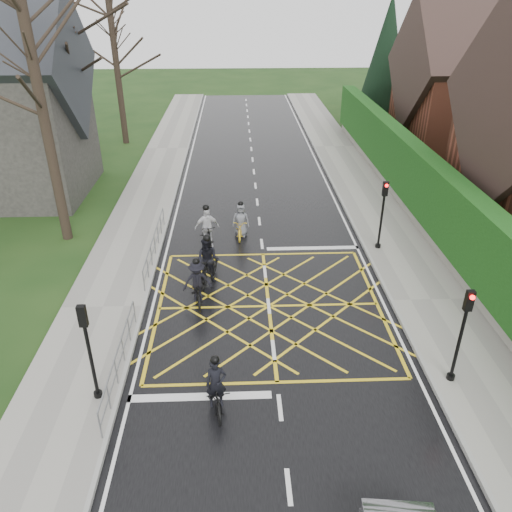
{
  "coord_description": "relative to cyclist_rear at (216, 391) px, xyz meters",
  "views": [
    {
      "loc": [
        -1.07,
        -15.14,
        10.34
      ],
      "look_at": [
        -0.41,
        1.49,
        1.3
      ],
      "focal_mm": 35.0,
      "sensor_mm": 36.0,
      "label": 1
    }
  ],
  "objects": [
    {
      "name": "ground",
      "position": [
        1.75,
        4.89,
        -0.56
      ],
      "size": [
        120.0,
        120.0,
        0.0
      ],
      "primitive_type": "plane",
      "color": "black",
      "rests_on": "ground"
    },
    {
      "name": "road",
      "position": [
        1.75,
        4.89,
        -0.56
      ],
      "size": [
        9.0,
        80.0,
        0.01
      ],
      "primitive_type": "cube",
      "color": "black",
      "rests_on": "ground"
    },
    {
      "name": "sidewalk_right",
      "position": [
        7.75,
        4.89,
        -0.49
      ],
      "size": [
        3.0,
        80.0,
        0.15
      ],
      "primitive_type": "cube",
      "color": "gray",
      "rests_on": "ground"
    },
    {
      "name": "sidewalk_left",
      "position": [
        -4.25,
        4.89,
        -0.49
      ],
      "size": [
        3.0,
        80.0,
        0.15
      ],
      "primitive_type": "cube",
      "color": "gray",
      "rests_on": "ground"
    },
    {
      "name": "stone_wall",
      "position": [
        9.5,
        10.89,
        -0.21
      ],
      "size": [
        0.5,
        38.0,
        0.7
      ],
      "primitive_type": "cube",
      "color": "slate",
      "rests_on": "ground"
    },
    {
      "name": "hedge",
      "position": [
        9.5,
        10.89,
        1.54
      ],
      "size": [
        0.9,
        38.0,
        2.8
      ],
      "primitive_type": "cube",
      "color": "#13390F",
      "rests_on": "stone_wall"
    },
    {
      "name": "house_far",
      "position": [
        16.5,
        22.89,
        3.8
      ],
      "size": [
        9.8,
        8.8,
        10.3
      ],
      "color": "brown",
      "rests_on": "ground"
    },
    {
      "name": "conifer",
      "position": [
        12.5,
        30.89,
        4.43
      ],
      "size": [
        4.6,
        4.6,
        10.0
      ],
      "color": "black",
      "rests_on": "ground"
    },
    {
      "name": "tree_near",
      "position": [
        -7.25,
        10.89,
        7.35
      ],
      "size": [
        9.24,
        9.24,
        11.44
      ],
      "color": "black",
      "rests_on": "ground"
    },
    {
      "name": "tree_mid",
      "position": [
        -8.25,
        18.89,
        8.07
      ],
      "size": [
        10.08,
        10.08,
        12.48
      ],
      "color": "black",
      "rests_on": "ground"
    },
    {
      "name": "tree_far",
      "position": [
        -7.55,
        26.89,
        6.63
      ],
      "size": [
        8.4,
        8.4,
        10.4
      ],
      "color": "black",
      "rests_on": "ground"
    },
    {
      "name": "railing_south",
      "position": [
        -2.9,
        1.39,
        0.22
      ],
      "size": [
        0.05,
        5.04,
        1.03
      ],
      "color": "slate",
      "rests_on": "ground"
    },
    {
      "name": "railing_north",
      "position": [
        -2.9,
        8.89,
        0.23
      ],
      "size": [
        0.05,
        6.04,
        1.03
      ],
      "color": "slate",
      "rests_on": "ground"
    },
    {
      "name": "traffic_light_ne",
      "position": [
        6.85,
        9.08,
        1.1
      ],
      "size": [
        0.24,
        0.31,
        3.21
      ],
      "rotation": [
        0.0,
        0.0,
        3.14
      ],
      "color": "black",
      "rests_on": "ground"
    },
    {
      "name": "traffic_light_se",
      "position": [
        6.85,
        0.68,
        1.1
      ],
      "size": [
        0.24,
        0.31,
        3.21
      ],
      "rotation": [
        0.0,
        0.0,
        3.14
      ],
      "color": "black",
      "rests_on": "ground"
    },
    {
      "name": "traffic_light_sw",
      "position": [
        -3.35,
        0.39,
        1.1
      ],
      "size": [
        0.24,
        0.31,
        3.21
      ],
      "color": "black",
      "rests_on": "ground"
    },
    {
      "name": "cyclist_rear",
      "position": [
        0.0,
        0.0,
        0.0
      ],
      "size": [
        0.91,
        1.86,
        1.73
      ],
      "rotation": [
        0.0,
        0.0,
        0.17
      ],
      "color": "black",
      "rests_on": "ground"
    },
    {
      "name": "cyclist_back",
      "position": [
        -0.51,
        6.69,
        0.22
      ],
      "size": [
        1.13,
        2.14,
        2.06
      ],
      "rotation": [
        0.0,
        0.0,
        -0.28
      ],
      "color": "black",
      "rests_on": "ground"
    },
    {
      "name": "cyclist_mid",
      "position": [
        -0.84,
        5.31,
        0.1
      ],
      "size": [
        1.15,
        1.93,
        1.8
      ],
      "rotation": [
        0.0,
        0.0,
        0.17
      ],
      "color": "black",
      "rests_on": "ground"
    },
    {
      "name": "cyclist_front",
      "position": [
        -0.7,
        9.73,
        0.19
      ],
      "size": [
        1.17,
        2.1,
        2.02
      ],
      "rotation": [
        0.0,
        0.0,
        0.24
      ],
      "color": "black",
      "rests_on": "ground"
    },
    {
      "name": "cyclist_lead",
      "position": [
        0.82,
        10.74,
        0.04
      ],
      "size": [
        0.82,
        1.83,
        1.74
      ],
      "rotation": [
        0.0,
        0.0,
        -0.09
      ],
      "color": "yellow",
      "rests_on": "ground"
    }
  ]
}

